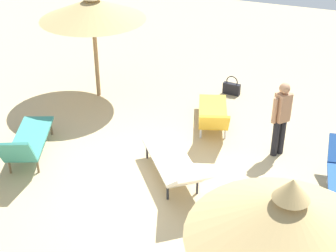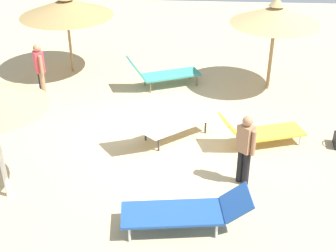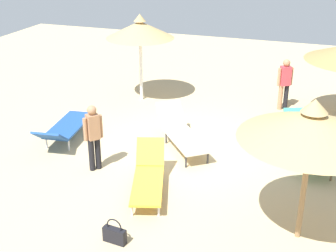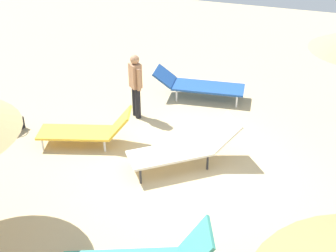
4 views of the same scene
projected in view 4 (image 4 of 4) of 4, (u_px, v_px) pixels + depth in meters
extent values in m
cube|color=tan|center=(192.00, 169.00, 8.48)|extent=(24.00, 24.00, 0.10)
cube|color=silver|center=(170.00, 153.00, 8.25)|extent=(1.63, 1.49, 0.05)
cylinder|color=#2D2D33|center=(140.00, 176.00, 7.94)|extent=(0.04, 0.04, 0.32)
cylinder|color=#2D2D33|center=(133.00, 160.00, 8.37)|extent=(0.04, 0.04, 0.32)
cylinder|color=#2D2D33|center=(207.00, 162.00, 8.31)|extent=(0.04, 0.04, 0.32)
cylinder|color=#2D2D33|center=(197.00, 148.00, 8.75)|extent=(0.04, 0.04, 0.32)
cube|color=silver|center=(222.00, 132.00, 8.41)|extent=(0.85, 0.86, 0.50)
cube|color=gold|center=(75.00, 133.00, 9.02)|extent=(1.63, 1.03, 0.05)
cylinder|color=silver|center=(43.00, 145.00, 8.90)|extent=(0.04, 0.04, 0.26)
cylinder|color=silver|center=(49.00, 132.00, 9.33)|extent=(0.04, 0.04, 0.26)
cylinder|color=silver|center=(105.00, 146.00, 8.86)|extent=(0.04, 0.04, 0.26)
cylinder|color=silver|center=(108.00, 133.00, 9.29)|extent=(0.04, 0.04, 0.26)
cube|color=gold|center=(121.00, 122.00, 8.85)|extent=(0.59, 0.70, 0.51)
cube|color=teal|center=(196.00, 248.00, 5.78)|extent=(0.62, 0.73, 0.61)
cube|color=#1E478C|center=(208.00, 87.00, 10.79)|extent=(1.84, 0.91, 0.05)
cylinder|color=silver|center=(239.00, 91.00, 10.99)|extent=(0.04, 0.04, 0.30)
cylinder|color=silver|center=(237.00, 102.00, 10.50)|extent=(0.04, 0.04, 0.30)
cylinder|color=silver|center=(181.00, 86.00, 11.26)|extent=(0.04, 0.04, 0.30)
cylinder|color=silver|center=(177.00, 96.00, 10.77)|extent=(0.04, 0.04, 0.30)
cube|color=#1E478C|center=(165.00, 76.00, 10.90)|extent=(0.57, 0.75, 0.37)
cylinder|color=black|center=(138.00, 103.00, 9.94)|extent=(0.13, 0.13, 0.75)
cylinder|color=black|center=(135.00, 101.00, 10.06)|extent=(0.13, 0.13, 0.75)
cube|color=#A57554|center=(135.00, 76.00, 9.67)|extent=(0.33, 0.33, 0.56)
sphere|color=#A57554|center=(135.00, 60.00, 9.47)|extent=(0.20, 0.20, 0.20)
cylinder|color=#A57554|center=(139.00, 80.00, 9.55)|extent=(0.09, 0.09, 0.52)
cylinder|color=#A57554|center=(132.00, 74.00, 9.81)|extent=(0.09, 0.09, 0.52)
cube|color=black|center=(16.00, 126.00, 9.54)|extent=(0.17, 0.43, 0.28)
torus|color=black|center=(14.00, 118.00, 9.44)|extent=(0.06, 0.29, 0.29)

